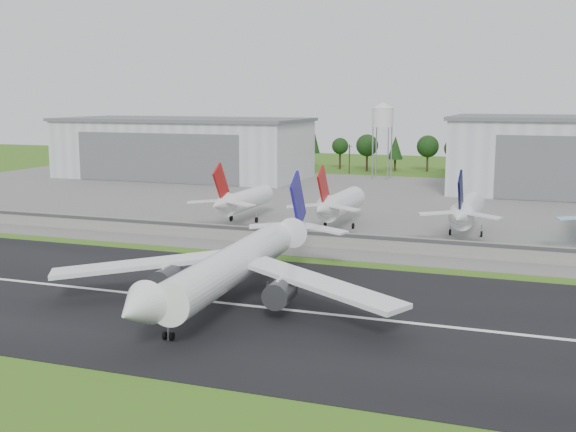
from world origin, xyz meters
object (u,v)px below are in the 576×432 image
at_px(parked_jet_red_a, 241,200).
at_px(parked_jet_navy, 466,211).
at_px(main_airliner, 231,274).
at_px(parked_jet_red_b, 338,204).

bearing_deg(parked_jet_red_a, parked_jet_navy, 0.04).
distance_m(main_airliner, parked_jet_red_a, 72.47).
height_order(parked_jet_red_a, parked_jet_navy, parked_jet_navy).
bearing_deg(parked_jet_red_b, parked_jet_navy, -0.01).
height_order(main_airliner, parked_jet_red_b, main_airliner).
relative_size(main_airliner, parked_jet_red_a, 1.89).
distance_m(parked_jet_red_b, parked_jet_navy, 29.98).
height_order(main_airliner, parked_jet_navy, main_airliner).
bearing_deg(main_airliner, parked_jet_red_b, -91.11).
distance_m(parked_jet_red_a, parked_jet_red_b, 25.13).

